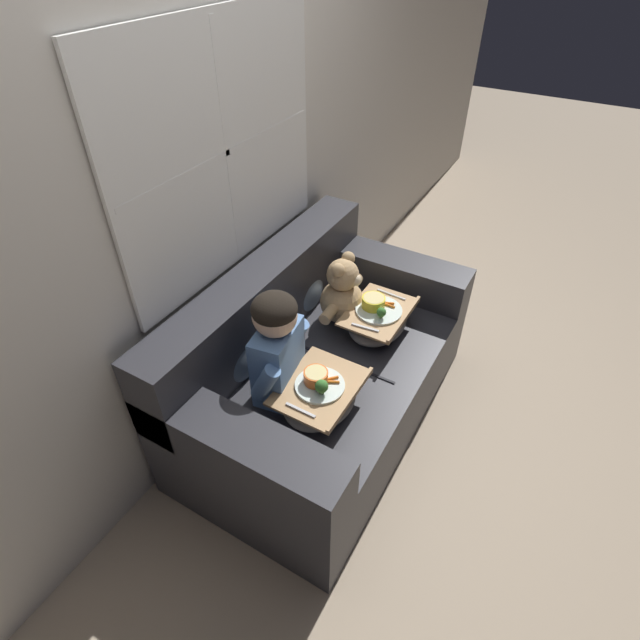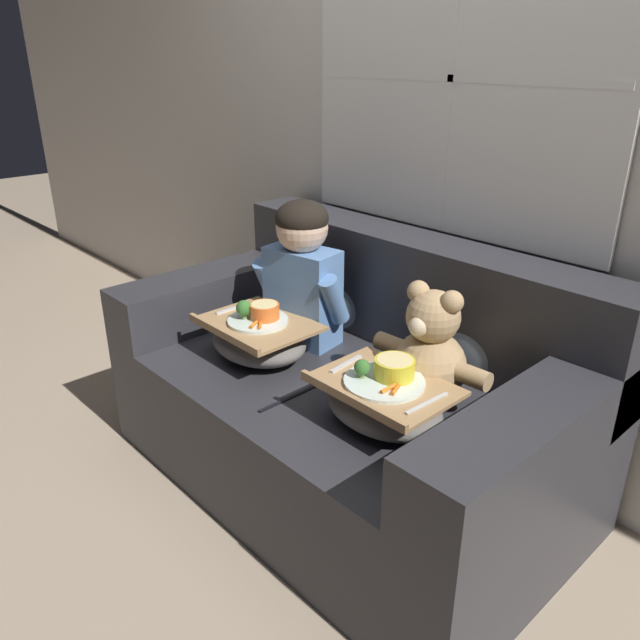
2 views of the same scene
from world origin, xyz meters
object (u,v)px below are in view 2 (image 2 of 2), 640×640
Objects in this scene: couch at (354,398)px; lap_tray_teddy at (384,401)px; lap_tray_child at (259,337)px; throw_pillow_behind_teddy at (470,336)px; child_figure at (302,266)px; throw_pillow_behind_child at (343,289)px; teddy_bear at (429,353)px.

couch is 4.05× the size of lap_tray_teddy.
couch is at bearing 32.28° from lap_tray_child.
lap_tray_teddy is at bearing -90.01° from throw_pillow_behind_teddy.
child_figure is at bearing 89.91° from lap_tray_child.
throw_pillow_behind_child reaches higher than lap_tray_teddy.
throw_pillow_behind_child is 0.61× the size of child_figure.
lap_tray_teddy is at bearing -32.16° from couch.
throw_pillow_behind_child is (-0.31, 0.24, 0.28)m from couch.
couch is 4.04× the size of lap_tray_child.
child_figure reaches higher than couch.
couch is 0.48m from throw_pillow_behind_child.
child_figure is at bearing 175.62° from couch.
couch reaches higher than throw_pillow_behind_child.
teddy_bear reaches higher than throw_pillow_behind_child.
teddy_bear is 1.03× the size of lap_tray_teddy.
child_figure is 1.35× the size of lap_tray_teddy.
lap_tray_teddy is (0.61, -0.22, -0.22)m from child_figure.
child_figure is 1.30× the size of teddy_bear.
throw_pillow_behind_teddy is 0.81× the size of lap_tray_teddy.
couch is 3.92× the size of teddy_bear.
couch is at bearing 147.84° from lap_tray_teddy.
child_figure is 0.68m from lap_tray_teddy.
lap_tray_teddy is (-0.00, -0.43, -0.07)m from throw_pillow_behind_teddy.
child_figure reaches higher than throw_pillow_behind_teddy.
lap_tray_teddy is at bearing -35.47° from throw_pillow_behind_child.
throw_pillow_behind_teddy reaches higher than lap_tray_teddy.
throw_pillow_behind_teddy is at bearing 90.06° from teddy_bear.
teddy_bear is 0.65m from lap_tray_child.
lap_tray_teddy is at bearing -90.08° from teddy_bear.
child_figure is at bearing 179.58° from teddy_bear.
couch is at bearing -4.38° from child_figure.
child_figure is at bearing 160.57° from lap_tray_teddy.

